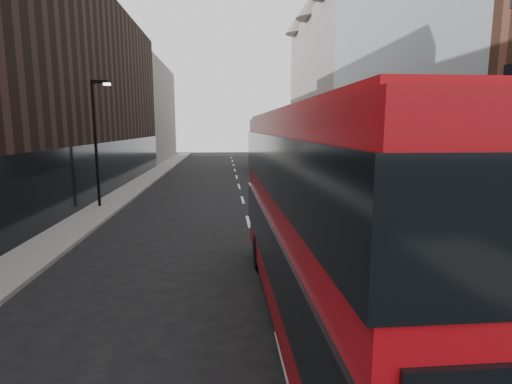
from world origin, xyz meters
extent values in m
cube|color=slate|center=(7.50, 25.00, 0.07)|extent=(3.00, 80.00, 0.15)
cube|color=slate|center=(-8.00, 25.00, 0.07)|extent=(2.00, 80.00, 0.15)
cube|color=#949A9E|center=(11.50, 21.00, 10.00)|extent=(5.00, 22.00, 20.00)
cube|color=silver|center=(9.15, 21.00, 1.90)|extent=(0.35, 21.00, 3.80)
cube|color=slate|center=(11.50, 44.00, 9.00)|extent=(5.00, 24.00, 18.00)
cone|color=slate|center=(9.50, 52.00, 19.50)|extent=(4.00, 4.00, 3.00)
cube|color=black|center=(-11.50, 30.00, 7.00)|extent=(5.00, 24.00, 14.00)
cube|color=slate|center=(-11.50, 52.00, 6.50)|extent=(5.00, 20.00, 13.00)
cylinder|color=black|center=(-8.30, 18.00, 3.65)|extent=(0.16, 0.16, 7.00)
cube|color=black|center=(-7.90, 18.00, 7.05)|extent=(0.90, 0.15, 0.18)
cube|color=#FFF2CC|center=(-7.50, 18.00, 6.93)|extent=(0.35, 0.22, 0.12)
cube|color=#B20A12|center=(1.23, 3.55, 2.66)|extent=(2.85, 12.20, 4.43)
cube|color=black|center=(1.23, 3.55, 1.94)|extent=(2.97, 12.25, 1.22)
cube|color=black|center=(1.23, 3.55, 3.82)|extent=(2.97, 12.25, 1.22)
cube|color=black|center=(1.19, 9.67, 2.10)|extent=(2.35, 0.10, 1.55)
cube|color=#B20A12|center=(1.23, 3.55, 4.90)|extent=(2.73, 11.71, 0.12)
cylinder|color=black|center=(-0.03, 7.44, 0.55)|extent=(0.34, 1.11, 1.11)
cylinder|color=black|center=(2.44, 7.46, 0.55)|extent=(0.34, 1.11, 1.11)
cube|color=black|center=(3.06, 39.13, 1.80)|extent=(2.88, 10.27, 2.86)
cube|color=black|center=(3.06, 39.13, 1.61)|extent=(3.00, 10.32, 1.02)
cube|color=black|center=(2.77, 34.03, 1.75)|extent=(1.96, 0.19, 1.29)
cube|color=black|center=(3.35, 44.22, 1.75)|extent=(1.96, 0.19, 1.29)
cube|color=black|center=(3.06, 39.13, 3.26)|extent=(2.76, 9.85, 0.12)
cylinder|color=black|center=(2.24, 42.43, 0.46)|extent=(0.33, 0.94, 0.92)
cylinder|color=black|center=(4.25, 42.31, 0.46)|extent=(0.33, 0.94, 0.92)
cylinder|color=black|center=(1.88, 35.94, 0.46)|extent=(0.33, 0.94, 0.92)
cylinder|color=black|center=(3.88, 35.83, 0.46)|extent=(0.33, 0.94, 0.92)
imported|color=black|center=(2.43, 16.48, 0.68)|extent=(1.63, 4.00, 1.36)
imported|color=gray|center=(2.18, 26.00, 0.73)|extent=(2.01, 4.59, 1.47)
imported|color=black|center=(3.22, 24.00, 0.63)|extent=(1.83, 4.35, 1.25)
camera|label=1|loc=(-1.16, -5.09, 4.59)|focal=28.00mm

